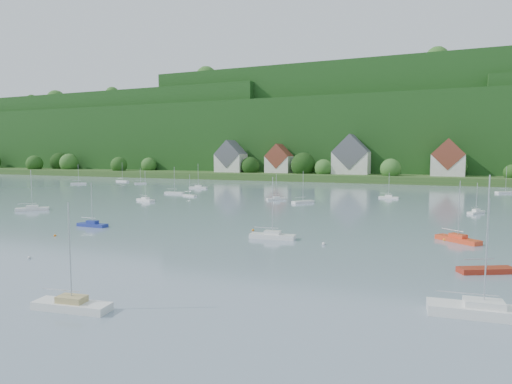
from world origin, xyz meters
TOP-DOWN VIEW (x-y plane):
  - far_shore_strip at (0.00, 200.00)m, footprint 600.00×60.00m
  - forested_ridge at (0.39, 268.57)m, footprint 620.00×181.22m
  - village_building_0 at (-55.00, 187.00)m, footprint 14.00×10.40m
  - village_building_1 at (-30.00, 189.00)m, footprint 12.00×9.36m
  - village_building_2 at (5.00, 188.00)m, footprint 16.00×11.44m
  - village_building_3 at (45.00, 186.00)m, footprint 13.00×10.40m
  - near_sailboat_1 at (-12.42, 44.94)m, footprint 5.49×1.57m
  - near_sailboat_2 at (14.78, 13.50)m, footprint 6.51×2.59m
  - near_sailboat_3 at (19.32, 46.72)m, footprint 6.75×2.41m
  - near_sailboat_4 at (44.62, 24.27)m, footprint 8.11×2.88m
  - near_sailboat_5 at (44.04, 54.42)m, footprint 6.03×5.37m
  - near_sailboat_6 at (-39.55, 56.24)m, footprint 6.03×5.75m
  - near_sailboat_7 at (46.07, 38.05)m, footprint 5.84×4.04m
  - mooring_buoy_0 at (-11.21, 35.97)m, footprint 0.39×0.39m
  - mooring_buoy_1 at (-2.79, 24.42)m, footprint 0.39×0.39m
  - mooring_buoy_2 at (42.35, 54.78)m, footprint 0.45×0.45m
  - mooring_buoy_3 at (14.22, 51.54)m, footprint 0.40×0.40m
  - mooring_buoy_4 at (27.23, 45.25)m, footprint 0.50×0.50m
  - far_sailboat_cluster at (5.98, 117.10)m, footprint 201.22×69.79m

SIDE VIEW (x-z plane):
  - mooring_buoy_0 at x=-11.21m, z-range -0.20..0.20m
  - mooring_buoy_1 at x=-2.79m, z-range -0.20..0.20m
  - mooring_buoy_2 at x=42.35m, z-range -0.23..0.23m
  - mooring_buoy_3 at x=14.22m, z-range -0.20..0.20m
  - mooring_buoy_4 at x=27.23m, z-range -0.25..0.25m
  - near_sailboat_7 at x=46.07m, z-range -3.53..4.22m
  - far_sailboat_cluster at x=5.98m, z-range -3.98..4.73m
  - near_sailboat_1 at x=-12.42m, z-range -3.29..4.12m
  - near_sailboat_2 at x=14.78m, z-range -3.82..4.72m
  - near_sailboat_5 at x=44.04m, z-range -3.82..4.72m
  - near_sailboat_6 at x=-39.55m, z-range -3.94..4.85m
  - near_sailboat_3 at x=19.32m, z-range -4.00..4.93m
  - near_sailboat_4 at x=44.62m, z-range -4.85..5.89m
  - far_shore_strip at x=0.00m, z-range 0.00..3.00m
  - village_building_1 at x=-30.00m, z-range 1.75..15.75m
  - village_building_3 at x=45.00m, z-range 1.68..17.18m
  - village_building_0 at x=-55.00m, z-range 1.51..17.51m
  - village_building_2 at x=5.00m, z-range 1.27..19.27m
  - forested_ridge at x=0.39m, z-range -12.06..57.83m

